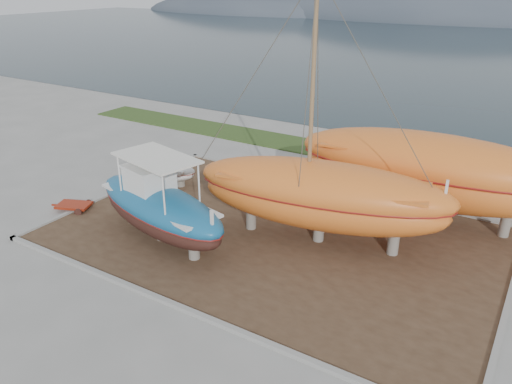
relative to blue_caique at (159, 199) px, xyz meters
The scene contains 10 objects.
ground 4.40m from the blue_caique, 17.08° to the right, with size 140.00×140.00×0.00m, color gray.
dirt_patch 5.09m from the blue_caique, 36.70° to the left, with size 18.00×12.00×0.06m, color #422D1E.
curb_frame 5.07m from the blue_caique, 36.70° to the left, with size 18.60×12.60×0.15m, color gray, non-canonical shape.
grass_strip 14.94m from the blue_caique, 75.15° to the left, with size 44.00×3.00×0.08m, color #284219.
sea 68.96m from the blue_caique, 86.84° to the left, with size 260.00×100.00×0.04m, color #17272E, non-canonical shape.
blue_caique is the anchor object (origin of this frame).
white_dinghy 6.20m from the blue_caique, 132.11° to the left, with size 3.86×1.45×1.16m, color silver, non-canonical shape.
orange_sailboat 7.31m from the blue_caique, 30.80° to the left, with size 10.42×3.07×10.25m, color orange, non-canonical shape.
orange_bare_hull 11.57m from the blue_caique, 41.29° to the left, with size 11.73×3.52×3.84m, color orange, non-canonical shape.
red_trailer 5.72m from the blue_caique, behind, with size 2.27×1.13×0.32m, color #9B2711, non-canonical shape.
Camera 1 is at (9.21, -12.33, 10.14)m, focal length 35.00 mm.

